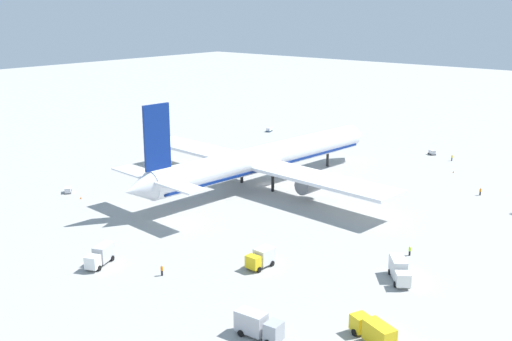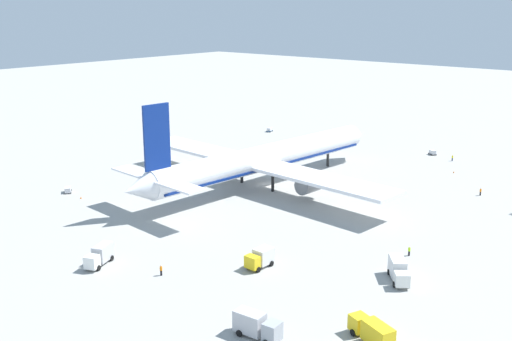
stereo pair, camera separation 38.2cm
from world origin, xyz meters
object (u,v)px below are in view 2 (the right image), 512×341
object	(u,v)px
service_truck_5	(372,331)
service_truck_3	(256,325)
ground_worker_1	(480,192)
traffic_cone_0	(300,139)
ground_worker_0	(452,158)
baggage_cart_2	(270,130)
traffic_cone_2	(454,172)
ground_worker_3	(161,270)
airliner	(263,159)
service_truck_2	(398,270)
baggage_cart_0	(433,152)
service_truck_0	(100,255)
service_truck_4	(260,258)
baggage_cart_1	(68,190)
traffic_cone_1	(81,198)
ground_worker_2	(409,251)

from	to	relation	value
service_truck_5	service_truck_3	bearing A→B (deg)	124.70
ground_worker_1	traffic_cone_0	size ratio (longest dim) A/B	3.09
ground_worker_0	baggage_cart_2	bearing A→B (deg)	91.07
baggage_cart_2	traffic_cone_2	size ratio (longest dim) A/B	5.73
service_truck_5	ground_worker_3	xyz separation A→B (m)	(-3.82, 34.92, -0.78)
airliner	service_truck_2	distance (m)	54.73
service_truck_5	baggage_cart_0	size ratio (longest dim) A/B	2.69
airliner	service_truck_0	size ratio (longest dim) A/B	11.56
service_truck_3	baggage_cart_2	bearing A→B (deg)	38.11
baggage_cart_0	ground_worker_1	world-z (taller)	ground_worker_1
service_truck_3	baggage_cart_0	size ratio (longest dim) A/B	2.44
service_truck_4	traffic_cone_0	bearing A→B (deg)	32.24
ground_worker_1	traffic_cone_0	world-z (taller)	ground_worker_1
service_truck_2	ground_worker_0	distance (m)	80.01
traffic_cone_0	traffic_cone_2	bearing A→B (deg)	-97.41
service_truck_3	service_truck_2	bearing A→B (deg)	-12.55
service_truck_2	service_truck_5	bearing A→B (deg)	-162.08
service_truck_0	service_truck_4	xyz separation A→B (m)	(15.90, -20.51, -0.02)
baggage_cart_2	ground_worker_1	bearing A→B (deg)	-107.16
service_truck_0	baggage_cart_1	size ratio (longest dim) A/B	2.13
ground_worker_0	traffic_cone_1	xyz separation A→B (m)	(-84.09, 48.27, -0.57)
service_truck_2	baggage_cart_2	world-z (taller)	service_truck_2
airliner	traffic_cone_2	xyz separation A→B (m)	(39.19, -29.85, -6.07)
ground_worker_0	traffic_cone_1	bearing A→B (deg)	150.14
service_truck_2	ground_worker_0	size ratio (longest dim) A/B	4.00
service_truck_3	traffic_cone_1	size ratio (longest dim) A/B	11.86
service_truck_5	ground_worker_2	distance (m)	29.56
service_truck_4	traffic_cone_1	distance (m)	52.61
ground_worker_1	traffic_cone_0	xyz separation A→B (m)	(21.03, 64.41, -0.59)
traffic_cone_1	airliner	bearing A→B (deg)	-35.39
airliner	traffic_cone_1	xyz separation A→B (m)	(-33.34, 23.69, -6.07)
service_truck_2	airliner	bearing A→B (deg)	61.83
baggage_cart_1	ground_worker_0	bearing A→B (deg)	-33.16
service_truck_4	baggage_cart_2	distance (m)	108.17
service_truck_4	service_truck_3	bearing A→B (deg)	-141.66
service_truck_3	traffic_cone_0	size ratio (longest dim) A/B	11.86
ground_worker_2	traffic_cone_2	bearing A→B (deg)	15.42
baggage_cart_0	traffic_cone_0	world-z (taller)	baggage_cart_0
service_truck_2	traffic_cone_0	size ratio (longest dim) A/B	12.05
service_truck_0	traffic_cone_2	size ratio (longest dim) A/B	12.09
service_truck_2	traffic_cone_2	bearing A→B (deg)	15.67
service_truck_3	ground_worker_2	bearing A→B (deg)	-4.60
ground_worker_2	traffic_cone_2	size ratio (longest dim) A/B	3.00
traffic_cone_0	traffic_cone_2	xyz separation A→B (m)	(-6.82, -52.45, 0.00)
baggage_cart_2	traffic_cone_1	world-z (taller)	baggage_cart_2
service_truck_4	traffic_cone_2	bearing A→B (deg)	-0.76
service_truck_5	baggage_cart_2	distance (m)	131.24
airliner	service_truck_4	bearing A→B (deg)	-140.95
airliner	service_truck_3	size ratio (longest dim) A/B	11.79
baggage_cart_0	traffic_cone_1	xyz separation A→B (m)	(-87.25, 41.19, -0.45)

